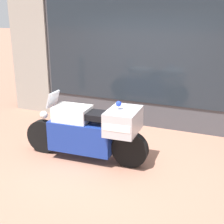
% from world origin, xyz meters
% --- Properties ---
extents(ground_plane, '(60.00, 60.00, 0.00)m').
position_xyz_m(ground_plane, '(0.00, 0.00, 0.00)').
color(ground_plane, '#9E6B56').
extents(shop_building, '(6.97, 0.55, 3.71)m').
position_xyz_m(shop_building, '(-0.46, 2.00, 1.86)').
color(shop_building, '#424247').
rests_on(shop_building, ground).
extents(window_display, '(5.51, 0.30, 1.84)m').
position_xyz_m(window_display, '(0.43, 2.03, 0.44)').
color(window_display, slate).
rests_on(window_display, ground).
extents(paramedic_motorcycle, '(2.25, 0.72, 1.16)m').
position_xyz_m(paramedic_motorcycle, '(-0.36, -0.13, 0.56)').
color(paramedic_motorcycle, black).
rests_on(paramedic_motorcycle, ground).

